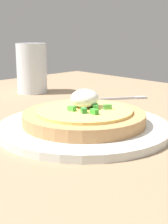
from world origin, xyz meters
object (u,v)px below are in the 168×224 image
pizza (84,116)px  cup_near (32,71)px  fork (127,98)px  plate (84,127)px

pizza → cup_near: size_ratio=1.59×
fork → pizza: bearing=-124.9°
pizza → cup_near: bearing=68.1°
cup_near → plate: bearing=-112.0°
plate → pizza: bearing=38.8°
cup_near → fork: size_ratio=1.17×
pizza → cup_near: cup_near is taller
cup_near → fork: cup_near is taller
plate → cup_near: bearing=68.0°
pizza → cup_near: (13.67, 33.97, 3.03)cm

